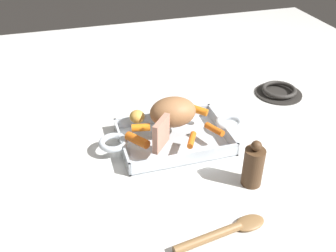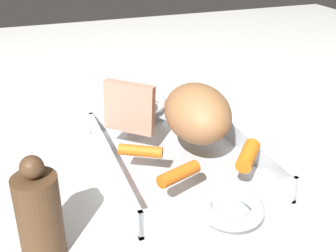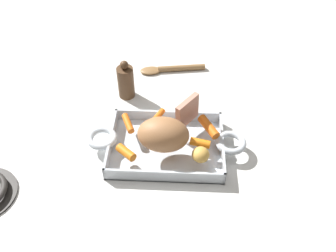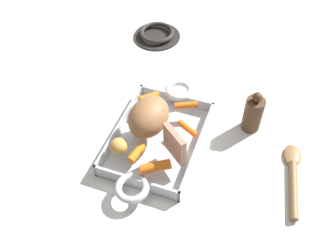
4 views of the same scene
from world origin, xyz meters
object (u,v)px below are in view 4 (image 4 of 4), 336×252
(pork_roast, at_px, (149,117))
(potato_golden_small, at_px, (119,146))
(stove_burner_rear, at_px, (157,34))
(roast_slice_outer, at_px, (175,144))
(baby_carrot_southeast, at_px, (186,105))
(baby_carrot_southwest, at_px, (188,129))
(serving_spoon, at_px, (293,175))
(baby_carrot_center_right, at_px, (149,98))
(baby_carrot_long, at_px, (137,153))
(baby_carrot_northeast, at_px, (155,167))
(roasting_dish, at_px, (158,139))
(pepper_mill, at_px, (253,113))

(pork_roast, height_order, potato_golden_small, pork_roast)
(stove_burner_rear, bearing_deg, pork_roast, 18.26)
(roast_slice_outer, xyz_separation_m, baby_carrot_southeast, (-0.15, -0.02, -0.03))
(baby_carrot_southeast, relative_size, baby_carrot_southwest, 1.00)
(baby_carrot_southwest, distance_m, serving_spoon, 0.27)
(baby_carrot_southwest, distance_m, baby_carrot_center_right, 0.14)
(baby_carrot_southeast, relative_size, baby_carrot_center_right, 1.12)
(baby_carrot_center_right, xyz_separation_m, serving_spoon, (0.09, 0.39, -0.04))
(baby_carrot_long, xyz_separation_m, baby_carrot_northeast, (0.02, 0.05, 0.00))
(baby_carrot_northeast, bearing_deg, roasting_dish, -162.20)
(baby_carrot_northeast, xyz_separation_m, serving_spoon, (-0.11, 0.30, -0.04))
(roast_slice_outer, xyz_separation_m, baby_carrot_center_right, (-0.14, -0.12, -0.03))
(baby_carrot_northeast, distance_m, baby_carrot_southwest, 0.14)
(stove_burner_rear, height_order, serving_spoon, stove_burner_rear)
(baby_carrot_center_right, bearing_deg, serving_spoon, 77.68)
(potato_golden_small, bearing_deg, serving_spoon, 102.91)
(stove_burner_rear, bearing_deg, baby_carrot_northeast, 20.43)
(stove_burner_rear, bearing_deg, roast_slice_outer, 25.26)
(roasting_dish, xyz_separation_m, pork_roast, (-0.01, -0.02, 0.07))
(baby_carrot_southeast, height_order, baby_carrot_northeast, baby_carrot_northeast)
(baby_carrot_southeast, bearing_deg, baby_carrot_northeast, -1.70)
(roast_slice_outer, bearing_deg, baby_carrot_southwest, 174.67)
(serving_spoon, bearing_deg, stove_burner_rear, 42.11)
(roast_slice_outer, height_order, serving_spoon, roast_slice_outer)
(roast_slice_outer, height_order, baby_carrot_center_right, roast_slice_outer)
(roasting_dish, relative_size, potato_golden_small, 9.62)
(roasting_dish, relative_size, stove_burner_rear, 2.64)
(roast_slice_outer, xyz_separation_m, potato_golden_small, (0.03, -0.12, -0.02))
(roasting_dish, relative_size, baby_carrot_southwest, 6.75)
(baby_carrot_northeast, relative_size, baby_carrot_center_right, 1.31)
(baby_carrot_long, xyz_separation_m, pepper_mill, (-0.21, 0.23, 0.00))
(baby_carrot_southeast, xyz_separation_m, baby_carrot_northeast, (0.21, -0.01, 0.00))
(pork_roast, relative_size, baby_carrot_center_right, 2.33)
(roast_slice_outer, xyz_separation_m, baby_carrot_southwest, (-0.08, 0.01, -0.03))
(roast_slice_outer, height_order, baby_carrot_northeast, roast_slice_outer)
(roasting_dish, xyz_separation_m, baby_carrot_long, (0.08, -0.02, 0.04))
(baby_carrot_southwest, bearing_deg, potato_golden_small, -49.67)
(roast_slice_outer, height_order, baby_carrot_southwest, roast_slice_outer)
(baby_carrot_northeast, relative_size, pepper_mill, 0.57)
(baby_carrot_southeast, bearing_deg, potato_golden_small, -29.58)
(baby_carrot_southwest, xyz_separation_m, serving_spoon, (0.02, 0.27, -0.04))
(serving_spoon, bearing_deg, roast_slice_outer, 93.63)
(baby_carrot_long, bearing_deg, potato_golden_small, -89.99)
(baby_carrot_southeast, relative_size, potato_golden_small, 1.43)
(baby_carrot_northeast, xyz_separation_m, baby_carrot_center_right, (-0.20, -0.09, -0.00))
(potato_golden_small, bearing_deg, baby_carrot_southwest, 130.33)
(baby_carrot_southwest, relative_size, baby_carrot_center_right, 1.12)
(baby_carrot_southwest, height_order, potato_golden_small, potato_golden_small)
(baby_carrot_long, relative_size, baby_carrot_northeast, 0.70)
(baby_carrot_northeast, relative_size, baby_carrot_southwest, 1.17)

